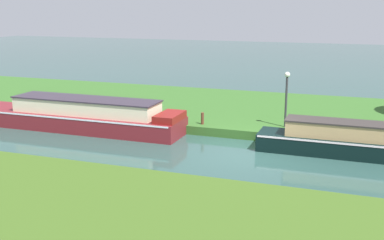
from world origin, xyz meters
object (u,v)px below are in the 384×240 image
black_barge (341,140)px  mooring_post_near (202,118)px  maroon_narrowboat (78,116)px  lamp_post (287,92)px

black_barge → mooring_post_near: size_ratio=11.12×
black_barge → maroon_narrowboat: (-11.94, 0.00, 0.05)m
maroon_narrowboat → mooring_post_near: 5.90m
maroon_narrowboat → lamp_post: (9.40, 2.16, 1.35)m
lamp_post → mooring_post_near: size_ratio=4.53×
lamp_post → black_barge: bearing=-40.4°
lamp_post → mooring_post_near: 3.97m
black_barge → maroon_narrowboat: size_ratio=0.56×
maroon_narrowboat → mooring_post_near: (5.75, 1.34, 0.03)m
black_barge → lamp_post: lamp_post is taller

